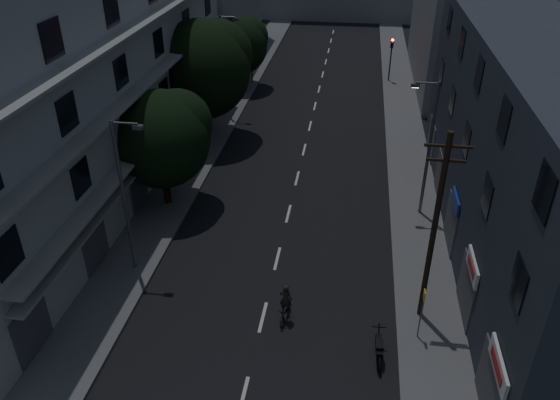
% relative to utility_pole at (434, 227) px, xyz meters
% --- Properties ---
extents(ground, '(160.00, 160.00, 0.00)m').
position_rel_utility_pole_xyz_m(ground, '(-7.08, 17.41, -4.87)').
color(ground, black).
rests_on(ground, ground).
extents(sidewalk_left, '(3.00, 90.00, 0.15)m').
position_rel_utility_pole_xyz_m(sidewalk_left, '(-14.58, 17.41, -4.79)').
color(sidewalk_left, '#565659').
rests_on(sidewalk_left, ground).
extents(sidewalk_right, '(3.00, 90.00, 0.15)m').
position_rel_utility_pole_xyz_m(sidewalk_right, '(0.42, 17.41, -4.79)').
color(sidewalk_right, '#565659').
rests_on(sidewalk_right, ground).
extents(lane_markings, '(0.15, 60.50, 0.01)m').
position_rel_utility_pole_xyz_m(lane_markings, '(-7.08, 23.66, -4.86)').
color(lane_markings, beige).
rests_on(lane_markings, ground).
extents(building_left, '(7.00, 36.00, 14.00)m').
position_rel_utility_pole_xyz_m(building_left, '(-19.06, 10.41, 2.13)').
color(building_left, '#A1A09C').
rests_on(building_left, ground).
extents(building_right, '(6.19, 28.00, 11.00)m').
position_rel_utility_pole_xyz_m(building_right, '(4.92, 6.40, 0.63)').
color(building_right, '#282D37').
rests_on(building_right, ground).
extents(building_far_right, '(6.00, 20.00, 13.00)m').
position_rel_utility_pole_xyz_m(building_far_right, '(4.92, 34.41, 1.63)').
color(building_far_right, slate).
rests_on(building_far_right, ground).
extents(tree_near, '(5.73, 5.73, 7.07)m').
position_rel_utility_pole_xyz_m(tree_near, '(-14.47, 8.03, -0.30)').
color(tree_near, black).
rests_on(tree_near, sidewalk_left).
extents(tree_mid, '(7.13, 7.13, 8.77)m').
position_rel_utility_pole_xyz_m(tree_mid, '(-14.68, 18.02, 0.76)').
color(tree_mid, black).
rests_on(tree_mid, sidewalk_left).
extents(tree_far, '(5.21, 5.21, 6.44)m').
position_rel_utility_pole_xyz_m(tree_far, '(-14.48, 29.85, -0.69)').
color(tree_far, black).
rests_on(tree_far, sidewalk_left).
extents(traffic_signal_far_right, '(0.28, 0.37, 4.10)m').
position_rel_utility_pole_xyz_m(traffic_signal_far_right, '(-0.53, 33.43, -1.77)').
color(traffic_signal_far_right, black).
rests_on(traffic_signal_far_right, sidewalk_right).
extents(traffic_signal_far_left, '(0.28, 0.37, 4.10)m').
position_rel_utility_pole_xyz_m(traffic_signal_far_left, '(-13.66, 31.04, -1.77)').
color(traffic_signal_far_left, black).
rests_on(traffic_signal_far_left, sidewalk_left).
extents(street_lamp_left_near, '(1.51, 0.25, 8.00)m').
position_rel_utility_pole_xyz_m(street_lamp_left_near, '(-14.03, 1.53, -0.27)').
color(street_lamp_left_near, slate).
rests_on(street_lamp_left_near, sidewalk_left).
extents(street_lamp_right, '(1.51, 0.25, 8.00)m').
position_rel_utility_pole_xyz_m(street_lamp_right, '(0.54, 8.97, -0.27)').
color(street_lamp_right, '#56575D').
rests_on(street_lamp_right, sidewalk_right).
extents(street_lamp_left_far, '(1.51, 0.25, 8.00)m').
position_rel_utility_pole_xyz_m(street_lamp_left_far, '(-14.29, 22.82, -0.27)').
color(street_lamp_left_far, '#565A5D').
rests_on(street_lamp_left_far, sidewalk_left).
extents(utility_pole, '(1.80, 0.24, 9.00)m').
position_rel_utility_pole_xyz_m(utility_pole, '(0.00, 0.00, 0.00)').
color(utility_pole, black).
rests_on(utility_pole, sidewalk_right).
extents(bus_stop_sign, '(0.06, 0.35, 2.52)m').
position_rel_utility_pole_xyz_m(bus_stop_sign, '(-0.21, -1.48, -2.98)').
color(bus_stop_sign, '#595B60').
rests_on(bus_stop_sign, sidewalk_right).
extents(motorcycle, '(0.58, 2.02, 1.30)m').
position_rel_utility_pole_xyz_m(motorcycle, '(-1.91, -2.85, -4.36)').
color(motorcycle, black).
rests_on(motorcycle, ground).
extents(cyclist, '(0.76, 1.63, 1.99)m').
position_rel_utility_pole_xyz_m(cyclist, '(-6.03, -1.08, -4.20)').
color(cyclist, black).
rests_on(cyclist, ground).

